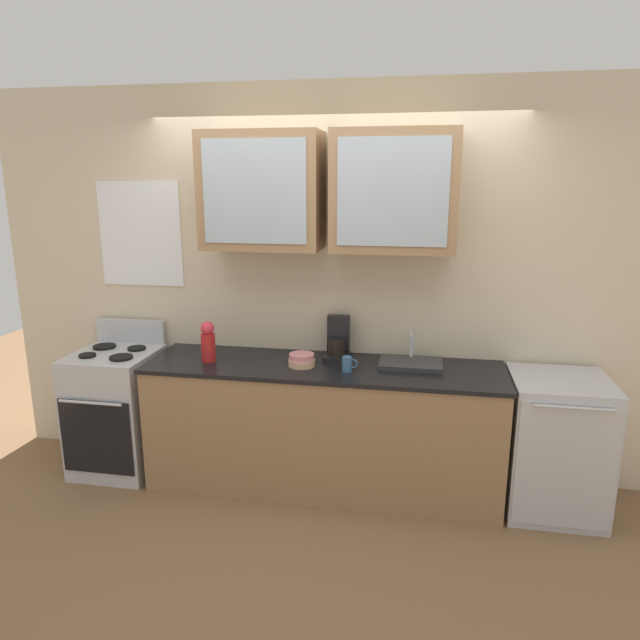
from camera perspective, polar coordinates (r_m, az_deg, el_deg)
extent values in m
plane|color=brown|center=(4.17, 0.31, -16.11)|extent=(10.00, 10.00, 0.00)
cube|color=beige|center=(4.05, 1.25, 3.50)|extent=(4.95, 0.10, 2.72)
cube|color=#93704C|center=(3.84, -5.75, 12.67)|extent=(0.78, 0.38, 0.75)
cube|color=#9EADB7|center=(3.65, -6.60, 12.59)|extent=(0.66, 0.01, 0.64)
cube|color=#93704C|center=(3.70, 7.42, 12.58)|extent=(0.78, 0.38, 0.75)
cube|color=#9EADB7|center=(3.50, 7.24, 12.52)|extent=(0.66, 0.01, 0.64)
cube|color=white|center=(4.39, -17.48, 8.16)|extent=(0.63, 0.01, 0.75)
cube|color=#93704C|center=(3.98, 0.32, -10.77)|extent=(2.36, 0.62, 0.86)
cube|color=black|center=(3.81, 0.33, -4.73)|extent=(2.38, 0.64, 0.03)
cube|color=silver|center=(4.47, -19.51, -8.54)|extent=(0.57, 0.59, 0.88)
cube|color=black|center=(4.27, -21.43, -10.86)|extent=(0.52, 0.01, 0.53)
cylinder|color=silver|center=(4.14, -21.96, -7.67)|extent=(0.45, 0.02, 0.02)
cube|color=silver|center=(4.53, -18.36, -1.05)|extent=(0.54, 0.04, 0.18)
cylinder|color=black|center=(4.30, -22.19, -3.28)|extent=(0.11, 0.11, 0.02)
cylinder|color=black|center=(4.17, -19.22, -3.53)|extent=(0.16, 0.16, 0.02)
cylinder|color=black|center=(4.48, -20.70, -2.48)|extent=(0.16, 0.16, 0.02)
cylinder|color=black|center=(4.36, -17.82, -2.70)|extent=(0.13, 0.13, 0.02)
cube|color=#2D2D30|center=(3.84, 9.02, -4.31)|extent=(0.41, 0.28, 0.03)
cylinder|color=silver|center=(3.92, 9.12, -2.33)|extent=(0.02, 0.02, 0.18)
cylinder|color=silver|center=(3.83, 9.15, -1.26)|extent=(0.02, 0.12, 0.02)
cylinder|color=#E0AD7F|center=(3.79, -1.84, -4.25)|extent=(0.18, 0.18, 0.05)
cylinder|color=#D87F84|center=(3.78, -1.84, -3.73)|extent=(0.17, 0.17, 0.05)
cylinder|color=#B21E1E|center=(3.94, -11.08, -2.70)|extent=(0.10, 0.10, 0.19)
sphere|color=#D8333F|center=(3.91, -11.17, -0.80)|extent=(0.09, 0.09, 0.09)
cylinder|color=#38608C|center=(3.68, 2.71, -4.41)|extent=(0.06, 0.06, 0.10)
torus|color=#38608C|center=(3.67, 3.32, -4.37)|extent=(0.06, 0.01, 0.06)
cube|color=silver|center=(4.02, 22.40, -11.40)|extent=(0.60, 0.59, 0.88)
cube|color=silver|center=(3.76, 23.33, -13.31)|extent=(0.57, 0.01, 0.80)
cylinder|color=silver|center=(3.58, 24.00, -8.02)|extent=(0.45, 0.02, 0.02)
cube|color=black|center=(3.95, 1.70, -3.65)|extent=(0.17, 0.20, 0.03)
cylinder|color=black|center=(3.91, 1.66, -2.76)|extent=(0.11, 0.11, 0.11)
cube|color=black|center=(3.97, 1.87, -1.36)|extent=(0.15, 0.06, 0.26)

